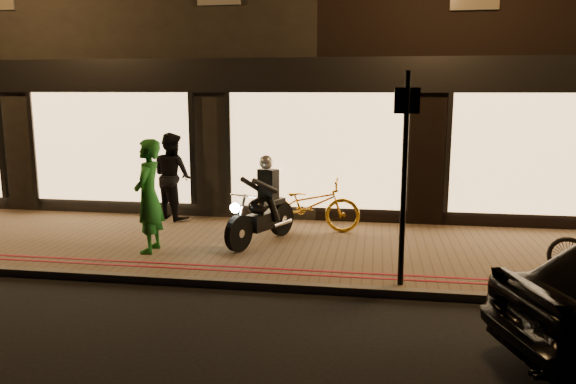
{
  "coord_description": "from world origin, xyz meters",
  "views": [
    {
      "loc": [
        1.24,
        -7.56,
        2.88
      ],
      "look_at": [
        -0.27,
        1.95,
        1.1
      ],
      "focal_mm": 35.0,
      "sensor_mm": 36.0,
      "label": 1
    }
  ],
  "objects_px": {
    "sign_post": "(405,168)",
    "bicycle_gold": "(309,205)",
    "person_green": "(149,196)",
    "motorcycle": "(263,209)"
  },
  "relations": [
    {
      "from": "sign_post",
      "to": "bicycle_gold",
      "type": "distance_m",
      "value": 3.49
    },
    {
      "from": "motorcycle",
      "to": "bicycle_gold",
      "type": "xyz_separation_m",
      "value": [
        0.73,
        0.96,
        -0.09
      ]
    },
    {
      "from": "motorcycle",
      "to": "person_green",
      "type": "bearing_deg",
      "value": -129.56
    },
    {
      "from": "sign_post",
      "to": "person_green",
      "type": "height_order",
      "value": "sign_post"
    },
    {
      "from": "sign_post",
      "to": "bicycle_gold",
      "type": "height_order",
      "value": "sign_post"
    },
    {
      "from": "sign_post",
      "to": "bicycle_gold",
      "type": "relative_size",
      "value": 1.51
    },
    {
      "from": "bicycle_gold",
      "to": "person_green",
      "type": "bearing_deg",
      "value": 125.05
    },
    {
      "from": "motorcycle",
      "to": "bicycle_gold",
      "type": "distance_m",
      "value": 1.21
    },
    {
      "from": "motorcycle",
      "to": "sign_post",
      "type": "relative_size",
      "value": 0.6
    },
    {
      "from": "motorcycle",
      "to": "bicycle_gold",
      "type": "height_order",
      "value": "motorcycle"
    }
  ]
}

